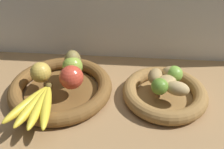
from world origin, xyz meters
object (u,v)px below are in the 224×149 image
(apple_green_back, at_px, (73,66))
(chili_pepper, at_px, (171,86))
(lime_far, at_px, (174,74))
(potato_small, at_px, (177,88))
(fruit_bowl_right, at_px, (164,93))
(apple_red_right, at_px, (71,77))
(potato_oblong, at_px, (155,76))
(potato_back, at_px, (171,74))
(lime_near, at_px, (160,87))
(fruit_bowl_left, at_px, (61,88))
(apple_golden_left, at_px, (41,72))
(pear_brown, at_px, (73,61))
(potato_large, at_px, (166,82))
(banana_bunch_front, at_px, (37,105))

(apple_green_back, height_order, chili_pepper, apple_green_back)
(lime_far, bearing_deg, potato_small, -88.51)
(fruit_bowl_right, relative_size, apple_red_right, 3.61)
(potato_oblong, height_order, chili_pepper, potato_oblong)
(potato_back, distance_m, lime_far, 0.01)
(potato_small, bearing_deg, lime_near, -173.33)
(fruit_bowl_right, relative_size, lime_far, 4.97)
(fruit_bowl_left, relative_size, apple_golden_left, 5.09)
(fruit_bowl_left, distance_m, apple_golden_left, 0.08)
(pear_brown, distance_m, lime_far, 0.34)
(apple_green_back, bearing_deg, apple_red_right, -80.50)
(potato_large, bearing_deg, banana_bunch_front, -161.04)
(fruit_bowl_left, relative_size, apple_red_right, 4.51)
(apple_red_right, xyz_separation_m, potato_back, (0.32, 0.06, -0.01))
(apple_red_right, relative_size, lime_far, 1.38)
(apple_green_back, height_order, potato_oblong, apple_green_back)
(fruit_bowl_right, height_order, banana_bunch_front, banana_bunch_front)
(fruit_bowl_right, bearing_deg, apple_red_right, -175.53)
(banana_bunch_front, relative_size, potato_oblong, 3.04)
(fruit_bowl_right, relative_size, apple_green_back, 4.01)
(potato_small, relative_size, lime_far, 1.33)
(potato_back, height_order, lime_near, lime_near)
(potato_back, distance_m, potato_large, 0.05)
(apple_red_right, distance_m, potato_small, 0.33)
(lime_far, distance_m, chili_pepper, 0.05)
(potato_large, bearing_deg, fruit_bowl_right, -90.00)
(apple_red_right, relative_size, apple_green_back, 1.11)
(apple_golden_left, height_order, lime_near, apple_golden_left)
(banana_bunch_front, bearing_deg, chili_pepper, 17.10)
(lime_near, distance_m, lime_far, 0.09)
(potato_small, relative_size, potato_back, 1.23)
(potato_back, bearing_deg, potato_large, -114.44)
(apple_golden_left, distance_m, chili_pepper, 0.42)
(banana_bunch_front, bearing_deg, apple_green_back, 68.59)
(apple_golden_left, bearing_deg, fruit_bowl_left, -1.38)
(banana_bunch_front, relative_size, potato_large, 2.71)
(apple_golden_left, bearing_deg, lime_near, -5.62)
(apple_golden_left, height_order, banana_bunch_front, apple_golden_left)
(banana_bunch_front, xyz_separation_m, chili_pepper, (0.39, 0.12, -0.00))
(fruit_bowl_right, height_order, chili_pepper, chili_pepper)
(apple_red_right, bearing_deg, banana_bunch_front, -126.67)
(potato_large, bearing_deg, potato_oblong, 142.13)
(potato_large, bearing_deg, apple_red_right, -175.53)
(potato_back, bearing_deg, fruit_bowl_left, -173.58)
(potato_oblong, bearing_deg, apple_green_back, 176.36)
(fruit_bowl_left, bearing_deg, potato_back, 6.42)
(pear_brown, distance_m, potato_large, 0.32)
(lime_near, bearing_deg, apple_red_right, 177.34)
(fruit_bowl_left, height_order, pear_brown, pear_brown)
(potato_back, relative_size, lime_far, 1.08)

